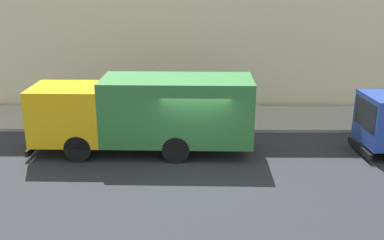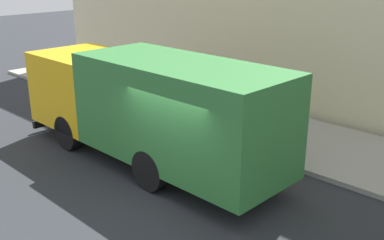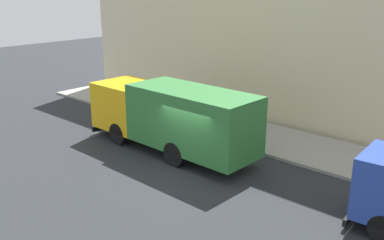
# 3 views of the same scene
# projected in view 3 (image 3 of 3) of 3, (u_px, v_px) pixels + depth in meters

# --- Properties ---
(ground) EXTENTS (80.00, 80.00, 0.00)m
(ground) POSITION_uv_depth(u_px,v_px,m) (193.00, 168.00, 17.33)
(ground) COLOR #272A2D
(sidewalk) EXTENTS (3.76, 30.00, 0.13)m
(sidewalk) POSITION_uv_depth(u_px,v_px,m) (261.00, 136.00, 20.77)
(sidewalk) COLOR #99988D
(sidewalk) RESTS_ON ground
(building_facade) EXTENTS (0.50, 30.00, 11.01)m
(building_facade) POSITION_uv_depth(u_px,v_px,m) (294.00, 18.00, 20.83)
(building_facade) COLOR beige
(building_facade) RESTS_ON ground
(large_utility_truck) EXTENTS (2.49, 8.52, 2.97)m
(large_utility_truck) POSITION_uv_depth(u_px,v_px,m) (171.00, 115.00, 18.63)
(large_utility_truck) COLOR gold
(large_utility_truck) RESTS_ON ground
(pedestrian_walking) EXTENTS (0.51, 0.51, 1.78)m
(pedestrian_walking) POSITION_uv_depth(u_px,v_px,m) (170.00, 96.00, 24.17)
(pedestrian_walking) COLOR #252228
(pedestrian_walking) RESTS_ON sidewalk
(pedestrian_standing) EXTENTS (0.46, 0.46, 1.77)m
(pedestrian_standing) POSITION_uv_depth(u_px,v_px,m) (199.00, 106.00, 22.18)
(pedestrian_standing) COLOR #534244
(pedestrian_standing) RESTS_ON sidewalk
(traffic_cone_orange) EXTENTS (0.51, 0.51, 0.72)m
(traffic_cone_orange) POSITION_uv_depth(u_px,v_px,m) (162.00, 110.00, 23.64)
(traffic_cone_orange) COLOR orange
(traffic_cone_orange) RESTS_ON sidewalk
(street_sign_post) EXTENTS (0.44, 0.08, 2.36)m
(street_sign_post) POSITION_uv_depth(u_px,v_px,m) (226.00, 110.00, 19.78)
(street_sign_post) COLOR #4C5156
(street_sign_post) RESTS_ON sidewalk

